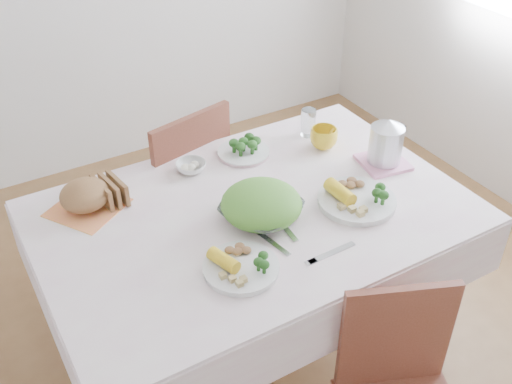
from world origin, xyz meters
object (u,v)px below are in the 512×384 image
salad_bowl (261,212)px  chair_far (171,189)px  dining_table (254,288)px  yellow_mug (324,138)px  electric_kettle (387,137)px  dinner_plate_right (356,201)px  dinner_plate_left (241,268)px

salad_bowl → chair_far: bearing=93.7°
dining_table → yellow_mug: 0.67m
chair_far → electric_kettle: bearing=120.5°
dinner_plate_right → electric_kettle: 0.32m
dining_table → dinner_plate_right: (0.34, -0.15, 0.40)m
salad_bowl → electric_kettle: size_ratio=1.44×
chair_far → salad_bowl: bearing=80.3°
salad_bowl → yellow_mug: size_ratio=2.33×
dining_table → yellow_mug: size_ratio=12.44×
chair_far → salad_bowl: size_ratio=3.47×
dinner_plate_left → electric_kettle: size_ratio=1.32×
salad_bowl → dinner_plate_left: size_ratio=1.09×
electric_kettle → dining_table: bearing=162.3°
dining_table → yellow_mug: yellow_mug is taller
dining_table → dinner_plate_left: dinner_plate_left is taller
dinner_plate_right → electric_kettle: size_ratio=1.55×
dining_table → chair_far: 0.68m
salad_bowl → dinner_plate_right: 0.35m
salad_bowl → electric_kettle: bearing=5.6°
dining_table → chair_far: size_ratio=1.54×
dining_table → salad_bowl: size_ratio=5.33×
salad_bowl → dinner_plate_right: bearing=-15.5°
dinner_plate_left → yellow_mug: 0.81m
dinner_plate_left → salad_bowl: bearing=45.4°
dinner_plate_left → electric_kettle: electric_kettle is taller
salad_bowl → dinner_plate_left: salad_bowl is taller
salad_bowl → yellow_mug: yellow_mug is taller
dining_table → chair_far: (-0.05, 0.67, 0.09)m
chair_far → dinner_plate_left: bearing=67.9°
chair_far → dinner_plate_left: size_ratio=3.77×
yellow_mug → salad_bowl: bearing=-148.8°
dining_table → dinner_plate_left: bearing=-127.7°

